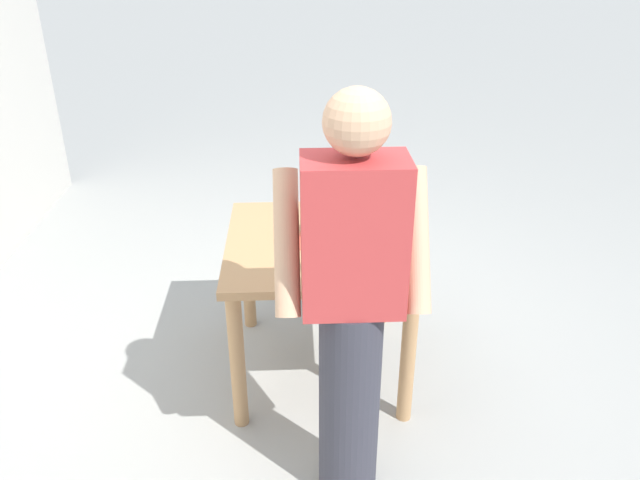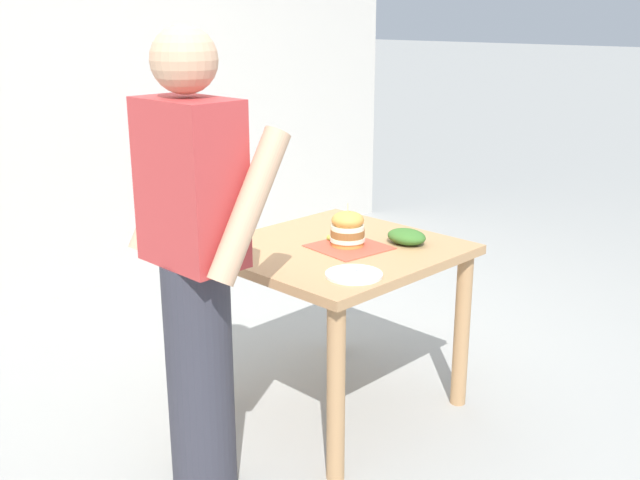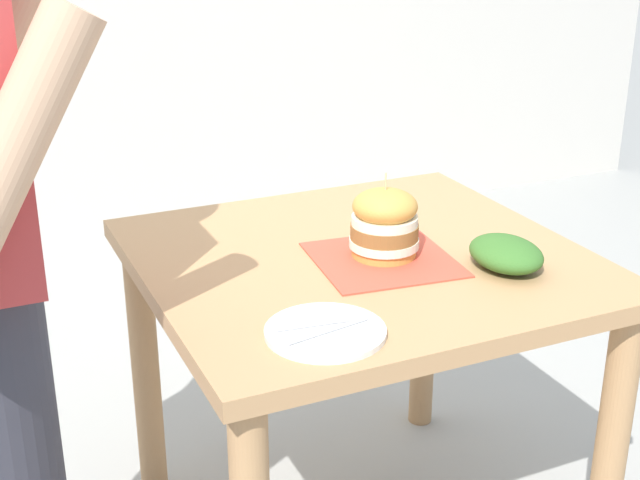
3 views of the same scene
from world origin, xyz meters
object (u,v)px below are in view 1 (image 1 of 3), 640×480
(pickle_spear, at_px, (312,234))
(side_salad, at_px, (354,212))
(sandwich, at_px, (325,222))
(side_plate_with_forks, at_px, (389,260))
(diner_across_table, at_px, (352,308))
(patio_table, at_px, (319,264))

(pickle_spear, xyz_separation_m, side_salad, (-0.22, -0.20, 0.02))
(sandwich, height_order, pickle_spear, sandwich)
(side_plate_with_forks, distance_m, diner_across_table, 0.62)
(patio_table, distance_m, sandwich, 0.22)
(pickle_spear, xyz_separation_m, diner_across_table, (-0.11, 0.83, 0.11))
(patio_table, height_order, diner_across_table, diner_across_table)
(patio_table, xyz_separation_m, pickle_spear, (0.03, -0.04, 0.15))
(patio_table, relative_size, side_plate_with_forks, 4.28)
(side_plate_with_forks, height_order, diner_across_table, diner_across_table)
(patio_table, xyz_separation_m, side_plate_with_forks, (-0.31, 0.23, 0.14))
(side_salad, bearing_deg, patio_table, 51.69)
(patio_table, xyz_separation_m, sandwich, (-0.03, -0.04, 0.21))
(patio_table, relative_size, side_salad, 5.23)
(patio_table, distance_m, side_salad, 0.35)
(side_salad, distance_m, diner_across_table, 1.05)
(sandwich, bearing_deg, side_plate_with_forks, 136.19)
(pickle_spear, height_order, side_plate_with_forks, pickle_spear)
(diner_across_table, bearing_deg, side_salad, -95.94)
(pickle_spear, distance_m, side_plate_with_forks, 0.43)
(pickle_spear, relative_size, diner_across_table, 0.06)
(pickle_spear, height_order, diner_across_table, diner_across_table)
(patio_table, xyz_separation_m, diner_across_table, (-0.08, 0.80, 0.26))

